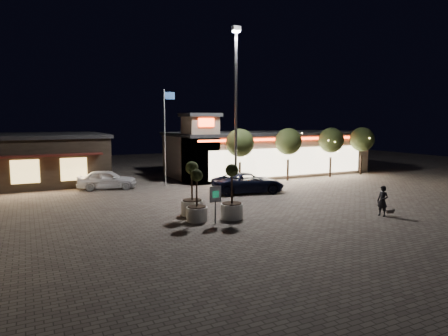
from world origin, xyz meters
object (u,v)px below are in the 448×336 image
pedestrian (383,201)px  valet_sign (215,197)px  pickup_truck (248,183)px  planter_left (192,199)px  white_sedan (107,179)px  planter_mid (232,202)px

pedestrian → valet_sign: bearing=-116.4°
pickup_truck → planter_left: (-6.49, -4.74, 0.20)m
pickup_truck → pedestrian: 10.40m
white_sedan → planter_mid: size_ratio=1.48×
white_sedan → pedestrian: pedestrian is taller
white_sedan → planter_left: (2.82, -11.23, 0.19)m
planter_mid → white_sedan: bearing=109.1°
pedestrian → planter_mid: planter_mid is taller
white_sedan → planter_left: planter_left is taller
pedestrian → planter_left: size_ratio=0.56×
pedestrian → white_sedan: bearing=-152.0°
planter_left → valet_sign: bearing=-79.8°
white_sedan → planter_mid: planter_mid is taller
planter_mid → planter_left: bearing=133.4°
planter_mid → valet_sign: (-1.27, -0.52, 0.45)m
pickup_truck → planter_mid: bearing=154.9°
planter_left → white_sedan: bearing=104.1°
pickup_truck → valet_sign: (-6.08, -7.05, 0.64)m
pedestrian → planter_left: bearing=-127.3°
planter_mid → valet_sign: bearing=-157.6°
white_sedan → valet_sign: bearing=-152.2°
planter_left → valet_sign: planter_left is taller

